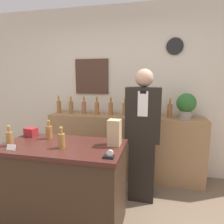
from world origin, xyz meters
TOP-DOWN VIEW (x-y plane):
  - back_wall at (-0.00, 2.00)m, footprint 5.20×0.09m
  - back_shelf at (0.18, 1.73)m, footprint 2.39×0.42m
  - display_counter at (-0.27, 0.51)m, footprint 1.25×0.66m
  - shopkeeper at (0.50, 1.20)m, footprint 0.42×0.27m
  - potted_plant at (1.06, 1.70)m, footprint 0.27×0.27m
  - paper_bag at (0.25, 0.61)m, footprint 0.12×0.13m
  - tape_dispenser at (0.28, 0.28)m, footprint 0.09×0.06m
  - price_card_left at (-0.66, 0.26)m, footprint 0.09×0.02m
  - gift_box at (-0.76, 0.71)m, footprint 0.15×0.12m
  - counter_bottle_0 at (-0.76, 0.37)m, footprint 0.07×0.07m
  - counter_bottle_1 at (-0.50, 0.67)m, footprint 0.07×0.07m
  - counter_bottle_2 at (-0.23, 0.42)m, footprint 0.07×0.07m
  - shelf_bottle_0 at (-0.94, 1.75)m, footprint 0.07×0.07m
  - shelf_bottle_1 at (-0.71, 1.74)m, footprint 0.07×0.07m
  - shelf_bottle_2 at (-0.49, 1.74)m, footprint 0.07×0.07m
  - shelf_bottle_3 at (-0.27, 1.73)m, footprint 0.07×0.07m
  - shelf_bottle_4 at (-0.05, 1.74)m, footprint 0.07×0.07m
  - shelf_bottle_5 at (0.18, 1.74)m, footprint 0.07×0.07m
  - shelf_bottle_6 at (0.40, 1.72)m, footprint 0.07×0.07m
  - shelf_bottle_7 at (0.62, 1.71)m, footprint 0.07×0.07m
  - shelf_bottle_8 at (0.84, 1.72)m, footprint 0.07×0.07m

SIDE VIEW (x-z plane):
  - display_counter at x=-0.27m, z-range 0.00..0.90m
  - back_shelf at x=0.18m, z-range 0.00..1.00m
  - shopkeeper at x=0.50m, z-range 0.00..1.68m
  - tape_dispenser at x=0.28m, z-range 0.89..0.96m
  - price_card_left at x=-0.66m, z-range 0.90..0.96m
  - gift_box at x=-0.76m, z-range 0.90..1.00m
  - counter_bottle_0 at x=-0.76m, z-range 0.88..1.08m
  - counter_bottle_1 at x=-0.50m, z-range 0.88..1.08m
  - counter_bottle_2 at x=-0.23m, z-range 0.88..1.08m
  - paper_bag at x=0.25m, z-range 0.90..1.16m
  - shelf_bottle_0 at x=-0.94m, z-range 0.96..1.25m
  - shelf_bottle_1 at x=-0.71m, z-range 0.96..1.25m
  - shelf_bottle_2 at x=-0.49m, z-range 0.96..1.25m
  - shelf_bottle_3 at x=-0.27m, z-range 0.96..1.25m
  - shelf_bottle_4 at x=-0.05m, z-range 0.96..1.25m
  - shelf_bottle_5 at x=0.18m, z-range 0.96..1.25m
  - shelf_bottle_6 at x=0.40m, z-range 0.96..1.25m
  - shelf_bottle_7 at x=0.62m, z-range 0.96..1.25m
  - shelf_bottle_8 at x=0.84m, z-range 0.96..1.25m
  - potted_plant at x=1.06m, z-range 1.02..1.38m
  - back_wall at x=0.00m, z-range 0.00..2.70m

